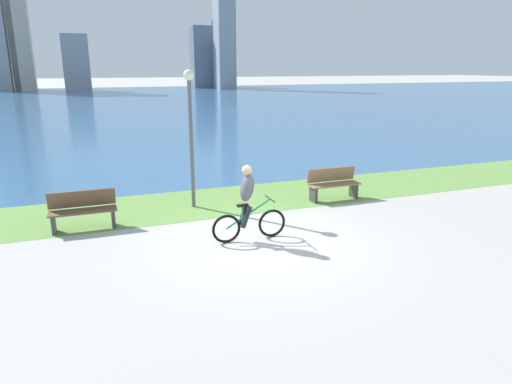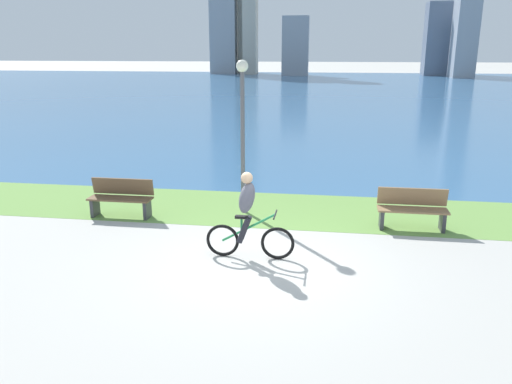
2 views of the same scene
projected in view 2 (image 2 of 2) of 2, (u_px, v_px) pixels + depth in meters
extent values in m
plane|color=#B2AFA8|center=(262.00, 264.00, 9.32)|extent=(300.00, 300.00, 0.00)
cube|color=#6B9947|center=(280.00, 209.00, 12.46)|extent=(120.00, 2.84, 0.01)
cube|color=#386693|center=(319.00, 90.00, 48.95)|extent=(300.00, 73.86, 0.00)
torus|color=black|center=(278.00, 243.00, 9.45)|extent=(0.64, 0.06, 0.64)
torus|color=black|center=(223.00, 240.00, 9.60)|extent=(0.64, 0.06, 0.64)
cylinder|color=#268C4C|center=(249.00, 228.00, 9.45)|extent=(1.03, 0.04, 0.61)
cylinder|color=#268C4C|center=(242.00, 230.00, 9.48)|extent=(0.04, 0.04, 0.47)
cube|color=black|center=(241.00, 217.00, 9.41)|extent=(0.24, 0.10, 0.05)
cylinder|color=black|center=(275.00, 215.00, 9.30)|extent=(0.03, 0.52, 0.03)
ellipsoid|color=#595966|center=(247.00, 198.00, 9.29)|extent=(0.40, 0.36, 0.65)
sphere|color=#D8AD84|center=(247.00, 178.00, 9.19)|extent=(0.22, 0.22, 0.22)
cylinder|color=#26262D|center=(245.00, 227.00, 9.56)|extent=(0.27, 0.11, 0.49)
cylinder|color=#26262D|center=(243.00, 231.00, 9.37)|extent=(0.27, 0.11, 0.49)
cube|color=olive|center=(413.00, 210.00, 10.98)|extent=(1.50, 0.45, 0.04)
cube|color=olive|center=(412.00, 196.00, 11.10)|extent=(1.50, 0.11, 0.40)
cube|color=#38383D|center=(443.00, 221.00, 10.95)|extent=(0.08, 0.37, 0.45)
cube|color=#38383D|center=(381.00, 218.00, 11.14)|extent=(0.08, 0.37, 0.45)
cube|color=brown|center=(120.00, 199.00, 11.81)|extent=(1.50, 0.45, 0.04)
cube|color=brown|center=(123.00, 186.00, 11.92)|extent=(1.50, 0.11, 0.40)
cube|color=#38383D|center=(147.00, 209.00, 11.78)|extent=(0.08, 0.37, 0.45)
cube|color=#38383D|center=(95.00, 207.00, 11.96)|extent=(0.08, 0.37, 0.45)
cylinder|color=#595960|center=(243.00, 143.00, 11.89)|extent=(0.10, 0.10, 3.36)
sphere|color=white|center=(242.00, 66.00, 11.41)|extent=(0.28, 0.28, 0.28)
cube|color=#8C939E|center=(223.00, 0.00, 77.08)|extent=(4.02, 2.29, 22.01)
cube|color=#8C939E|center=(295.00, 46.00, 73.54)|extent=(3.84, 2.23, 8.40)
cube|color=slate|center=(436.00, 39.00, 73.58)|extent=(3.22, 3.55, 10.33)
cube|color=slate|center=(460.00, 36.00, 75.40)|extent=(2.95, 2.78, 11.37)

